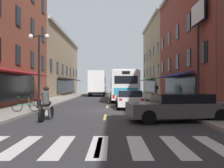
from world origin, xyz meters
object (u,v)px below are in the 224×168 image
transit_bus (123,85)px  sedan_far (130,99)px  motorcycle_rider (47,106)px  box_truck (98,83)px  bicycle_near (39,102)px  billboard_sign (199,25)px  sedan_near (179,107)px  bicycle_mid (27,105)px  street_lamp_twin (39,67)px  sedan_mid (102,90)px  pedestrian_mid (181,93)px  pedestrian_near (157,90)px

transit_bus → sedan_far: 9.46m
sedan_far → motorcycle_rider: size_ratio=2.15×
box_truck → bicycle_near: box_truck is taller
billboard_sign → bicycle_near: billboard_sign is taller
sedan_near → box_truck: bearing=101.1°
billboard_sign → motorcycle_rider: (-9.90, -7.24, -5.65)m
bicycle_mid → street_lamp_twin: street_lamp_twin is taller
billboard_sign → sedan_mid: (-8.68, 29.67, -5.63)m
box_truck → pedestrian_mid: (8.49, -16.61, -1.03)m
billboard_sign → sedan_near: size_ratio=1.64×
billboard_sign → box_truck: 22.46m
transit_bus → pedestrian_mid: bearing=-46.0°
box_truck → sedan_near: box_truck is taller
sedan_near → sedan_far: sedan_far is taller
sedan_far → transit_bus: bearing=90.6°
sedan_mid → sedan_far: (3.27, -30.36, -0.05)m
sedan_far → bicycle_mid: bearing=-149.1°
pedestrian_near → box_truck: bearing=106.7°
box_truck → pedestrian_mid: box_truck is taller
street_lamp_twin → bicycle_mid: bearing=-94.1°
motorcycle_rider → pedestrian_mid: bearing=48.8°
transit_bus → pedestrian_near: size_ratio=6.62×
box_truck → pedestrian_near: size_ratio=4.17×
motorcycle_rider → bicycle_near: bearing=109.5°
bicycle_near → pedestrian_mid: pedestrian_mid is taller
motorcycle_rider → billboard_sign: bearing=36.2°
bicycle_near → pedestrian_near: size_ratio=0.96×
motorcycle_rider → bicycle_near: 6.68m
street_lamp_twin → transit_bus: bearing=61.0°
bicycle_near → pedestrian_mid: size_ratio=1.07×
motorcycle_rider → sedan_mid: bearing=88.1°
motorcycle_rider → box_truck: bearing=88.0°
sedan_far → pedestrian_mid: 6.48m
street_lamp_twin → bicycle_near: bearing=108.0°
sedan_mid → sedan_far: size_ratio=1.06×
motorcycle_rider → transit_bus: bearing=74.6°
box_truck → sedan_near: size_ratio=1.51×
motorcycle_rider → pedestrian_near: (8.82, 19.86, 0.38)m
billboard_sign → pedestrian_near: 13.71m
sedan_mid → pedestrian_mid: pedestrian_mid is taller
transit_bus → motorcycle_rider: (-4.40, -15.96, -0.96)m
billboard_sign → street_lamp_twin: 12.38m
billboard_sign → pedestrian_mid: 6.46m
box_truck → pedestrian_near: 10.92m
box_truck → street_lamp_twin: (-2.69, -22.51, 0.96)m
transit_bus → motorcycle_rider: 16.59m
billboard_sign → sedan_near: billboard_sign is taller
pedestrian_mid → sedan_far: bearing=0.7°
billboard_sign → bicycle_mid: billboard_sign is taller
box_truck → motorcycle_rider: size_ratio=3.60×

